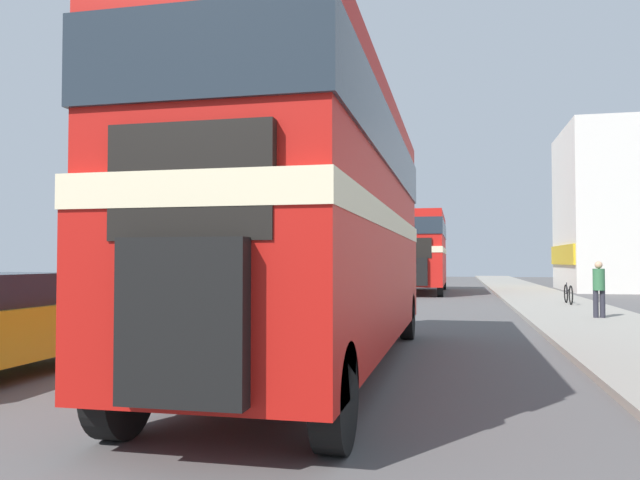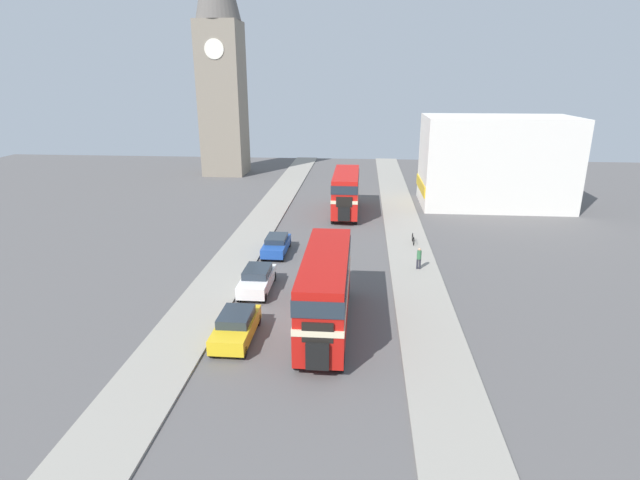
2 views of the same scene
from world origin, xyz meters
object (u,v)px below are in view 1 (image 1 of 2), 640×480
(car_parked_far, at_px, (262,288))
(bus_distant, at_px, (421,247))
(double_decker_bus, at_px, (320,209))
(bicycle_on_pavement, at_px, (568,294))
(car_parked_mid, at_px, (171,298))
(church_tower, at_px, (240,95))
(pedestrian_walking, at_px, (599,286))

(car_parked_far, bearing_deg, bus_distant, 68.42)
(double_decker_bus, distance_m, car_parked_far, 13.02)
(double_decker_bus, relative_size, bicycle_on_pavement, 5.82)
(car_parked_far, bearing_deg, car_parked_mid, -90.28)
(bus_distant, bearing_deg, bicycle_on_pavement, -58.14)
(double_decker_bus, xyz_separation_m, car_parked_mid, (-4.84, 4.71, -1.75))
(car_parked_far, relative_size, bicycle_on_pavement, 2.50)
(church_tower, bearing_deg, car_parked_mid, -72.45)
(car_parked_far, bearing_deg, bicycle_on_pavement, 15.78)
(car_parked_far, distance_m, pedestrian_walking, 11.20)
(car_parked_far, height_order, bicycle_on_pavement, car_parked_far)
(bus_distant, xyz_separation_m, bicycle_on_pavement, (5.97, -9.61, -2.02))
(car_parked_far, xyz_separation_m, church_tower, (-12.86, 33.31, 16.56))
(double_decker_bus, height_order, bus_distant, double_decker_bus)
(double_decker_bus, relative_size, car_parked_mid, 2.33)
(bicycle_on_pavement, bearing_deg, bus_distant, 121.86)
(car_parked_far, height_order, pedestrian_walking, pedestrian_walking)
(church_tower, bearing_deg, car_parked_far, -68.89)
(bicycle_on_pavement, distance_m, church_tower, 42.00)
(bicycle_on_pavement, bearing_deg, double_decker_bus, -112.36)
(double_decker_bus, distance_m, car_parked_mid, 6.98)
(double_decker_bus, distance_m, pedestrian_walking, 11.13)
(car_parked_mid, relative_size, pedestrian_walking, 2.77)
(church_tower, bearing_deg, pedestrian_walking, -56.66)
(double_decker_bus, bearing_deg, pedestrian_walking, 56.68)
(car_parked_mid, bearing_deg, bus_distant, 75.77)
(double_decker_bus, bearing_deg, car_parked_far, 111.86)
(car_parked_far, relative_size, church_tower, 0.13)
(car_parked_mid, xyz_separation_m, church_tower, (-12.82, 40.56, 16.50))
(bus_distant, height_order, car_parked_far, bus_distant)
(car_parked_far, relative_size, pedestrian_walking, 2.76)
(double_decker_bus, bearing_deg, bicycle_on_pavement, 67.64)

